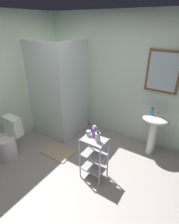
{
  "coord_description": "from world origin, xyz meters",
  "views": [
    {
      "loc": [
        1.24,
        -1.44,
        2.3
      ],
      "look_at": [
        -0.25,
        0.86,
        0.91
      ],
      "focal_mm": 28.67,
      "sensor_mm": 36.0,
      "label": 1
    }
  ],
  "objects": [
    {
      "name": "shower_stall",
      "position": [
        -1.21,
        1.19,
        0.46
      ],
      "size": [
        0.92,
        0.92,
        2.0
      ],
      "color": "white",
      "rests_on": "ground_plane"
    },
    {
      "name": "rinse_cup",
      "position": [
        0.0,
        0.45,
        0.79
      ],
      "size": [
        0.07,
        0.07,
        0.09
      ],
      "primitive_type": "cylinder",
      "color": "silver",
      "rests_on": "storage_cart"
    },
    {
      "name": "lotion_bottle_white",
      "position": [
        0.19,
        0.4,
        0.82
      ],
      "size": [
        0.07,
        0.07,
        0.19
      ],
      "color": "white",
      "rests_on": "storage_cart"
    },
    {
      "name": "hand_soap_bottle",
      "position": [
        0.64,
        1.53,
        0.87
      ],
      "size": [
        0.06,
        0.06,
        0.13
      ],
      "color": "#389ED1",
      "rests_on": "pedestal_sink"
    },
    {
      "name": "conditioner_bottle_purple",
      "position": [
        0.09,
        0.47,
        0.83
      ],
      "size": [
        0.07,
        0.07,
        0.2
      ],
      "color": "#8352A4",
      "rests_on": "storage_cart"
    },
    {
      "name": "wall_back",
      "position": [
        0.01,
        1.85,
        1.25
      ],
      "size": [
        4.2,
        0.14,
        2.5
      ],
      "color": "silver",
      "rests_on": "ground_plane"
    },
    {
      "name": "sink_faucet",
      "position": [
        0.73,
        1.64,
        0.86
      ],
      "size": [
        0.03,
        0.03,
        0.1
      ],
      "primitive_type": "cylinder",
      "color": "silver",
      "rests_on": "pedestal_sink"
    },
    {
      "name": "pedestal_sink",
      "position": [
        0.73,
        1.52,
        0.58
      ],
      "size": [
        0.46,
        0.37,
        0.81
      ],
      "color": "white",
      "rests_on": "ground_plane"
    },
    {
      "name": "storage_cart",
      "position": [
        0.12,
        0.42,
        0.44
      ],
      "size": [
        0.38,
        0.28,
        0.74
      ],
      "color": "silver",
      "rests_on": "ground_plane"
    },
    {
      "name": "bath_mat",
      "position": [
        -0.79,
        0.55,
        0.01
      ],
      "size": [
        0.6,
        0.4,
        0.02
      ],
      "primitive_type": "cube",
      "color": "tan",
      "rests_on": "ground_plane"
    },
    {
      "name": "ground_plane",
      "position": [
        0.0,
        0.0,
        -0.01
      ],
      "size": [
        4.2,
        4.2,
        0.02
      ],
      "primitive_type": "cube",
      "color": "#9D9590"
    },
    {
      "name": "toilet",
      "position": [
        -1.48,
        -0.01,
        0.31
      ],
      "size": [
        0.37,
        0.49,
        0.76
      ],
      "color": "white",
      "rests_on": "ground_plane"
    }
  ]
}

